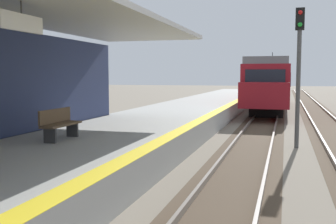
% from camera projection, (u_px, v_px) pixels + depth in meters
% --- Properties ---
extents(station_platform, '(5.00, 80.00, 0.91)m').
position_uv_depth(station_platform, '(135.00, 134.00, 15.75)').
color(station_platform, '#999993').
rests_on(station_platform, ground).
extents(track_pair_nearest_platform, '(2.34, 120.00, 0.16)m').
position_uv_depth(track_pair_nearest_platform, '(257.00, 135.00, 18.40)').
color(track_pair_nearest_platform, '#4C3D2D').
rests_on(track_pair_nearest_platform, ground).
extents(approaching_train, '(2.93, 19.60, 4.76)m').
position_uv_depth(approaching_train, '(270.00, 82.00, 32.26)').
color(approaching_train, maroon).
rests_on(approaching_train, ground).
extents(rail_signal_post, '(0.32, 0.34, 5.20)m').
position_uv_depth(rail_signal_post, '(299.00, 63.00, 15.08)').
color(rail_signal_post, '#4C4C4C').
rests_on(rail_signal_post, ground).
extents(platform_bench, '(0.45, 1.60, 0.88)m').
position_uv_depth(platform_bench, '(59.00, 123.00, 11.56)').
color(platform_bench, brown).
rests_on(platform_bench, station_platform).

